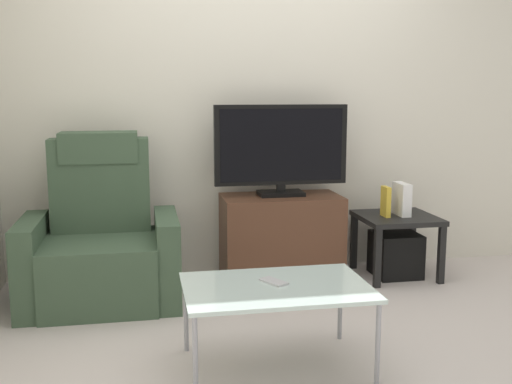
{
  "coord_description": "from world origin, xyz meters",
  "views": [
    {
      "loc": [
        -0.88,
        -3.32,
        1.35
      ],
      "look_at": [
        -0.15,
        0.5,
        0.7
      ],
      "focal_mm": 42.65,
      "sensor_mm": 36.0,
      "label": 1
    }
  ],
  "objects": [
    {
      "name": "coffee_table",
      "position": [
        -0.25,
        -0.56,
        0.39
      ],
      "size": [
        0.9,
        0.6,
        0.42
      ],
      "color": "#B2C6C1",
      "rests_on": "ground"
    },
    {
      "name": "game_console",
      "position": [
        0.98,
        0.75,
        0.57
      ],
      "size": [
        0.07,
        0.2,
        0.24
      ],
      "primitive_type": "cube",
      "color": "white",
      "rests_on": "side_table"
    },
    {
      "name": "television",
      "position": [
        0.1,
        0.86,
        0.95
      ],
      "size": [
        0.95,
        0.2,
        0.65
      ],
      "color": "black",
      "rests_on": "tv_stand"
    },
    {
      "name": "side_table",
      "position": [
        0.94,
        0.74,
        0.38
      ],
      "size": [
        0.54,
        0.54,
        0.45
      ],
      "color": "black",
      "rests_on": "ground"
    },
    {
      "name": "tv_stand",
      "position": [
        0.1,
        0.84,
        0.31
      ],
      "size": [
        0.85,
        0.45,
        0.61
      ],
      "color": "#4C2D1E",
      "rests_on": "ground"
    },
    {
      "name": "book_upright",
      "position": [
        0.84,
        0.72,
        0.56
      ],
      "size": [
        0.03,
        0.12,
        0.22
      ],
      "primitive_type": "cube",
      "color": "gold",
      "rests_on": "side_table"
    },
    {
      "name": "ground_plane",
      "position": [
        0.0,
        0.0,
        0.0
      ],
      "size": [
        6.4,
        6.4,
        0.0
      ],
      "primitive_type": "plane",
      "color": "#BCB2AD"
    },
    {
      "name": "wall_back",
      "position": [
        0.0,
        1.13,
        1.3
      ],
      "size": [
        6.4,
        0.06,
        2.6
      ],
      "primitive_type": "cube",
      "color": "beige",
      "rests_on": "ground"
    },
    {
      "name": "cell_phone",
      "position": [
        -0.26,
        -0.52,
        0.42
      ],
      "size": [
        0.13,
        0.17,
        0.01
      ],
      "primitive_type": "cube",
      "rotation": [
        0.0,
        0.0,
        0.51
      ],
      "color": "#B7B7BC",
      "rests_on": "coffee_table"
    },
    {
      "name": "recliner_armchair",
      "position": [
        -1.15,
        0.61,
        0.37
      ],
      "size": [
        0.98,
        0.78,
        1.08
      ],
      "rotation": [
        0.0,
        0.0,
        -0.2
      ],
      "color": "#384C38",
      "rests_on": "ground"
    },
    {
      "name": "subwoofer_box",
      "position": [
        0.94,
        0.74,
        0.16
      ],
      "size": [
        0.32,
        0.32,
        0.32
      ],
      "primitive_type": "cube",
      "color": "black",
      "rests_on": "ground"
    }
  ]
}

